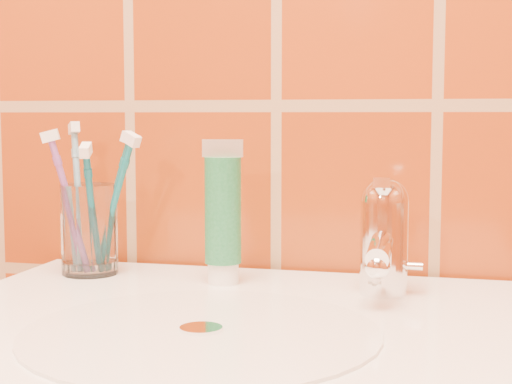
# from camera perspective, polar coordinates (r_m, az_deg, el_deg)

# --- Properties ---
(glass_tumbler) EXTENTS (0.07, 0.07, 0.10)m
(glass_tumbler) POSITION_cam_1_polar(r_m,az_deg,el_deg) (0.91, -12.02, -2.68)
(glass_tumbler) COLOR white
(glass_tumbler) RESTS_ON pedestal_sink
(toothpaste_tube) EXTENTS (0.04, 0.04, 0.16)m
(toothpaste_tube) POSITION_cam_1_polar(r_m,az_deg,el_deg) (0.84, -2.42, -1.80)
(toothpaste_tube) COLOR white
(toothpaste_tube) RESTS_ON pedestal_sink
(faucet) EXTENTS (0.05, 0.11, 0.12)m
(faucet) POSITION_cam_1_polar(r_m,az_deg,el_deg) (0.80, 9.28, -2.92)
(faucet) COLOR white
(faucet) RESTS_ON pedestal_sink
(toothbrush_0) EXTENTS (0.10, 0.09, 0.18)m
(toothbrush_0) POSITION_cam_1_polar(r_m,az_deg,el_deg) (0.90, -13.37, -0.85)
(toothbrush_0) COLOR #78438F
(toothbrush_0) RESTS_ON glass_tumbler
(toothbrush_1) EXTENTS (0.06, 0.13, 0.17)m
(toothbrush_1) POSITION_cam_1_polar(r_m,az_deg,el_deg) (0.88, -11.85, -1.41)
(toothbrush_1) COLOR #0C5365
(toothbrush_1) RESTS_ON glass_tumbler
(toothbrush_2) EXTENTS (0.14, 0.12, 0.18)m
(toothbrush_2) POSITION_cam_1_polar(r_m,az_deg,el_deg) (0.89, -10.33, -0.96)
(toothbrush_2) COLOR #0D6573
(toothbrush_2) RESTS_ON glass_tumbler
(toothbrush_3) EXTENTS (0.09, 0.10, 0.19)m
(toothbrush_3) POSITION_cam_1_polar(r_m,az_deg,el_deg) (0.92, -12.80, -0.43)
(toothbrush_3) COLOR #6B9FBE
(toothbrush_3) RESTS_ON glass_tumbler
(toothbrush_4) EXTENTS (0.10, 0.09, 0.17)m
(toothbrush_4) POSITION_cam_1_polar(r_m,az_deg,el_deg) (0.90, -10.42, -0.88)
(toothbrush_4) COLOR #0C5F66
(toothbrush_4) RESTS_ON glass_tumbler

